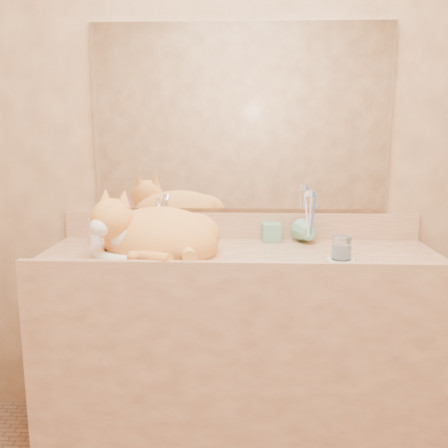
{
  "coord_description": "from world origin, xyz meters",
  "views": [
    {
      "loc": [
        0.01,
        -1.24,
        1.34
      ],
      "look_at": [
        -0.06,
        0.7,
        0.97
      ],
      "focal_mm": 40.0,
      "sensor_mm": 36.0,
      "label": 1
    }
  ],
  "objects_px": {
    "sink_basin": "(151,235)",
    "toothbrush_cup": "(309,234)",
    "water_glass": "(342,248)",
    "soap_dispenser": "(273,223)",
    "vanity_counter": "(239,350)",
    "cat": "(154,233)"
  },
  "relations": [
    {
      "from": "vanity_counter",
      "to": "soap_dispenser",
      "type": "distance_m",
      "value": 0.56
    },
    {
      "from": "sink_basin",
      "to": "cat",
      "type": "xyz_separation_m",
      "value": [
        0.01,
        -0.02,
        0.01
      ]
    },
    {
      "from": "sink_basin",
      "to": "toothbrush_cup",
      "type": "height_order",
      "value": "sink_basin"
    },
    {
      "from": "vanity_counter",
      "to": "cat",
      "type": "height_order",
      "value": "cat"
    },
    {
      "from": "soap_dispenser",
      "to": "toothbrush_cup",
      "type": "relative_size",
      "value": 1.75
    },
    {
      "from": "soap_dispenser",
      "to": "toothbrush_cup",
      "type": "distance_m",
      "value": 0.17
    },
    {
      "from": "vanity_counter",
      "to": "water_glass",
      "type": "xyz_separation_m",
      "value": [
        0.38,
        -0.13,
        0.48
      ]
    },
    {
      "from": "sink_basin",
      "to": "toothbrush_cup",
      "type": "bearing_deg",
      "value": 17.03
    },
    {
      "from": "cat",
      "to": "soap_dispenser",
      "type": "relative_size",
      "value": 2.68
    },
    {
      "from": "toothbrush_cup",
      "to": "vanity_counter",
      "type": "bearing_deg",
      "value": -155.79
    },
    {
      "from": "vanity_counter",
      "to": "toothbrush_cup",
      "type": "xyz_separation_m",
      "value": [
        0.3,
        0.13,
        0.47
      ]
    },
    {
      "from": "vanity_counter",
      "to": "sink_basin",
      "type": "distance_m",
      "value": 0.61
    },
    {
      "from": "sink_basin",
      "to": "soap_dispenser",
      "type": "distance_m",
      "value": 0.53
    },
    {
      "from": "cat",
      "to": "water_glass",
      "type": "relative_size",
      "value": 5.57
    },
    {
      "from": "vanity_counter",
      "to": "sink_basin",
      "type": "height_order",
      "value": "sink_basin"
    },
    {
      "from": "toothbrush_cup",
      "to": "water_glass",
      "type": "distance_m",
      "value": 0.28
    },
    {
      "from": "cat",
      "to": "toothbrush_cup",
      "type": "height_order",
      "value": "cat"
    },
    {
      "from": "sink_basin",
      "to": "cat",
      "type": "bearing_deg",
      "value": -49.96
    },
    {
      "from": "cat",
      "to": "soap_dispenser",
      "type": "height_order",
      "value": "cat"
    },
    {
      "from": "vanity_counter",
      "to": "water_glass",
      "type": "relative_size",
      "value": 18.45
    },
    {
      "from": "sink_basin",
      "to": "water_glass",
      "type": "xyz_separation_m",
      "value": [
        0.74,
        -0.11,
        -0.02
      ]
    },
    {
      "from": "sink_basin",
      "to": "water_glass",
      "type": "relative_size",
      "value": 5.36
    }
  ]
}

